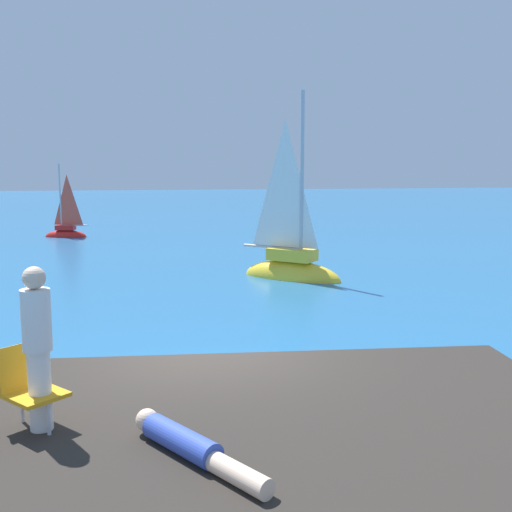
# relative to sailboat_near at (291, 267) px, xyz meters

# --- Properties ---
(ground_plane) EXTENTS (160.00, 160.00, 0.00)m
(ground_plane) POSITION_rel_sailboat_near_xyz_m (-3.61, -10.09, -0.34)
(ground_plane) COLOR #236093
(shore_ledge) EXTENTS (8.37, 5.17, 0.97)m
(shore_ledge) POSITION_rel_sailboat_near_xyz_m (-3.75, -12.71, 0.14)
(shore_ledge) COLOR #2D2823
(shore_ledge) RESTS_ON ground
(boulder_inland) EXTENTS (1.40, 1.52, 0.84)m
(boulder_inland) POSITION_rel_sailboat_near_xyz_m (-0.51, -10.32, -0.34)
(boulder_inland) COLOR #272821
(boulder_inland) RESTS_ON ground
(sailboat_near) EXTENTS (3.27, 3.03, 6.33)m
(sailboat_near) POSITION_rel_sailboat_near_xyz_m (0.00, 0.00, 0.00)
(sailboat_near) COLOR yellow
(sailboat_near) RESTS_ON ground
(sailboat_far) EXTENTS (2.18, 1.17, 3.95)m
(sailboat_far) POSITION_rel_sailboat_near_xyz_m (-8.52, 12.71, -0.13)
(sailboat_far) COLOR red
(sailboat_far) RESTS_ON ground
(person_sunbather) EXTENTS (1.11, 1.53, 0.25)m
(person_sunbather) POSITION_rel_sailboat_near_xyz_m (-4.01, -13.40, 0.75)
(person_sunbather) COLOR #334CB2
(person_sunbather) RESTS_ON shore_ledge
(person_standing) EXTENTS (0.28, 0.28, 1.62)m
(person_standing) POSITION_rel_sailboat_near_xyz_m (-5.41, -12.55, 1.50)
(person_standing) COLOR white
(person_standing) RESTS_ON shore_ledge
(beach_chair) EXTENTS (0.75, 0.76, 0.80)m
(beach_chair) POSITION_rel_sailboat_near_xyz_m (-5.54, -12.46, 1.07)
(beach_chair) COLOR orange
(beach_chair) RESTS_ON shore_ledge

